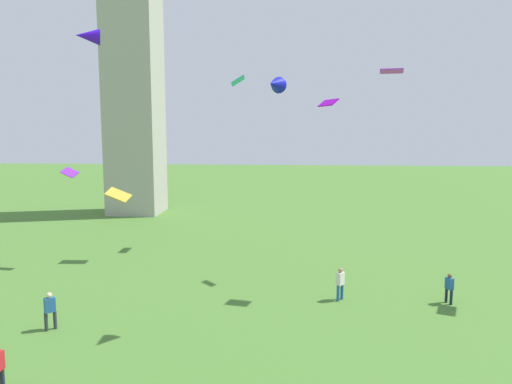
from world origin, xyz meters
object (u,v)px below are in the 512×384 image
kite_flying_3 (238,81)px  person_2 (50,309)px  kite_flying_5 (275,84)px  kite_flying_7 (118,195)px  kite_flying_0 (88,36)px  kite_flying_4 (70,172)px  kite_flying_6 (328,103)px  person_3 (340,282)px  kite_flying_2 (392,71)px  person_4 (449,287)px

kite_flying_3 → person_2: bearing=-26.6°
kite_flying_5 → kite_flying_7: kite_flying_5 is taller
kite_flying_0 → kite_flying_5: kite_flying_0 is taller
kite_flying_4 → kite_flying_6: kite_flying_6 is taller
kite_flying_0 → kite_flying_3: size_ratio=0.78×
person_3 → kite_flying_2: bearing=-22.7°
kite_flying_0 → kite_flying_5: bearing=55.7°
kite_flying_0 → kite_flying_3: bearing=134.7°
kite_flying_3 → kite_flying_6: bearing=34.6°
person_2 → kite_flying_7: 12.61m
kite_flying_2 → kite_flying_4: bearing=179.9°
person_4 → kite_flying_3: bearing=-158.0°
kite_flying_2 → kite_flying_5: 8.14m
person_3 → person_2: bearing=146.9°
person_2 → person_3: person_3 is taller
kite_flying_5 → person_4: bearing=41.2°
kite_flying_0 → kite_flying_6: 13.98m
person_3 → kite_flying_5: size_ratio=1.46×
kite_flying_6 → person_3: bearing=-38.5°
person_2 → kite_flying_5: 14.50m
person_2 → kite_flying_7: bearing=-126.3°
person_2 → kite_flying_4: 12.28m
kite_flying_5 → kite_flying_0: bearing=-171.6°
kite_flying_6 → kite_flying_2: bearing=2.8°
person_2 → kite_flying_6: (13.21, 9.33, 9.82)m
kite_flying_3 → kite_flying_4: size_ratio=1.47×
person_2 → kite_flying_3: size_ratio=1.01×
kite_flying_3 → kite_flying_7: size_ratio=1.05×
person_2 → person_3: bearing=158.3°
kite_flying_6 → kite_flying_7: kite_flying_6 is taller
person_2 → person_4: bearing=152.5°
kite_flying_5 → kite_flying_4: bearing=166.3°
kite_flying_7 → person_3: bearing=-24.6°
person_2 → kite_flying_5: size_ratio=1.45×
person_4 → kite_flying_5: size_ratio=1.33×
kite_flying_3 → kite_flying_4: 14.15m
kite_flying_5 → kite_flying_7: bearing=155.9°
person_4 → kite_flying_2: bearing=-141.5°
kite_flying_5 → kite_flying_3: bearing=121.8°
kite_flying_6 → kite_flying_7: (-14.32, 2.69, -6.16)m
person_2 → kite_flying_5: bearing=145.2°
kite_flying_5 → kite_flying_6: 8.63m
kite_flying_0 → kite_flying_4: kite_flying_0 is taller
person_3 → kite_flying_0: 18.02m
person_2 → kite_flying_5: (10.25, 1.23, 10.17)m
kite_flying_3 → kite_flying_7: bearing=-62.1°
kite_flying_6 → kite_flying_5: bearing=-65.2°
kite_flying_0 → kite_flying_6: bearing=94.3°
kite_flying_2 → kite_flying_4: 21.35m
person_4 → kite_flying_2: kite_flying_2 is taller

